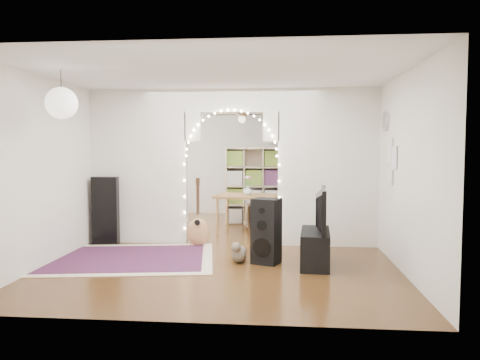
# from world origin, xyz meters

# --- Properties ---
(floor) EXTENTS (7.50, 7.50, 0.00)m
(floor) POSITION_xyz_m (0.00, 0.00, 0.00)
(floor) COLOR black
(floor) RESTS_ON ground
(ceiling) EXTENTS (5.00, 7.50, 0.02)m
(ceiling) POSITION_xyz_m (0.00, 0.00, 2.70)
(ceiling) COLOR white
(ceiling) RESTS_ON wall_back
(wall_back) EXTENTS (5.00, 0.02, 2.70)m
(wall_back) POSITION_xyz_m (0.00, 3.75, 1.35)
(wall_back) COLOR silver
(wall_back) RESTS_ON floor
(wall_front) EXTENTS (5.00, 0.02, 2.70)m
(wall_front) POSITION_xyz_m (0.00, -3.75, 1.35)
(wall_front) COLOR silver
(wall_front) RESTS_ON floor
(wall_left) EXTENTS (0.02, 7.50, 2.70)m
(wall_left) POSITION_xyz_m (-2.50, 0.00, 1.35)
(wall_left) COLOR silver
(wall_left) RESTS_ON floor
(wall_right) EXTENTS (0.02, 7.50, 2.70)m
(wall_right) POSITION_xyz_m (2.50, 0.00, 1.35)
(wall_right) COLOR silver
(wall_right) RESTS_ON floor
(divider_wall) EXTENTS (5.00, 0.20, 2.70)m
(divider_wall) POSITION_xyz_m (0.00, 0.00, 1.42)
(divider_wall) COLOR silver
(divider_wall) RESTS_ON floor
(fairy_lights) EXTENTS (1.64, 0.04, 1.60)m
(fairy_lights) POSITION_xyz_m (0.00, -0.13, 1.55)
(fairy_lights) COLOR #FFEABF
(fairy_lights) RESTS_ON divider_wall
(window) EXTENTS (0.04, 1.20, 1.40)m
(window) POSITION_xyz_m (-2.47, 1.80, 1.50)
(window) COLOR white
(window) RESTS_ON wall_left
(wall_clock) EXTENTS (0.03, 0.31, 0.31)m
(wall_clock) POSITION_xyz_m (2.48, -0.60, 2.10)
(wall_clock) COLOR white
(wall_clock) RESTS_ON wall_right
(picture_frames) EXTENTS (0.02, 0.50, 0.70)m
(picture_frames) POSITION_xyz_m (2.48, -1.00, 1.50)
(picture_frames) COLOR white
(picture_frames) RESTS_ON wall_right
(paper_lantern) EXTENTS (0.40, 0.40, 0.40)m
(paper_lantern) POSITION_xyz_m (-1.90, -2.40, 2.25)
(paper_lantern) COLOR white
(paper_lantern) RESTS_ON ceiling
(ceiling_fan) EXTENTS (1.10, 1.10, 0.30)m
(ceiling_fan) POSITION_xyz_m (0.00, 2.00, 2.40)
(ceiling_fan) COLOR #A87838
(ceiling_fan) RESTS_ON ceiling
(area_rug) EXTENTS (2.99, 2.41, 0.02)m
(area_rug) POSITION_xyz_m (-1.54, -1.27, 0.01)
(area_rug) COLOR maroon
(area_rug) RESTS_ON floor
(guitar_case) EXTENTS (0.46, 0.16, 1.18)m
(guitar_case) POSITION_xyz_m (-2.20, -0.25, 0.59)
(guitar_case) COLOR black
(guitar_case) RESTS_ON floor
(acoustic_guitar) EXTENTS (0.42, 0.24, 0.99)m
(acoustic_guitar) POSITION_xyz_m (-0.56, -0.25, 0.43)
(acoustic_guitar) COLOR tan
(acoustic_guitar) RESTS_ON floor
(tabby_cat) EXTENTS (0.30, 0.53, 0.35)m
(tabby_cat) POSITION_xyz_m (0.24, -1.34, 0.14)
(tabby_cat) COLOR brown
(tabby_cat) RESTS_ON floor
(floor_speaker) EXTENTS (0.46, 0.43, 0.95)m
(floor_speaker) POSITION_xyz_m (0.65, -1.36, 0.47)
(floor_speaker) COLOR black
(floor_speaker) RESTS_ON floor
(media_console) EXTENTS (0.47, 1.03, 0.50)m
(media_console) POSITION_xyz_m (1.35, -1.40, 0.25)
(media_console) COLOR black
(media_console) RESTS_ON floor
(tv) EXTENTS (0.22, 1.08, 0.62)m
(tv) POSITION_xyz_m (1.35, -1.40, 0.81)
(tv) COLOR black
(tv) RESTS_ON media_console
(bookcase) EXTENTS (1.70, 0.69, 1.70)m
(bookcase) POSITION_xyz_m (0.46, 2.15, 0.85)
(bookcase) COLOR #C0AB8B
(bookcase) RESTS_ON floor
(dining_table) EXTENTS (1.33, 1.01, 0.76)m
(dining_table) POSITION_xyz_m (0.19, 1.07, 0.68)
(dining_table) COLOR brown
(dining_table) RESTS_ON floor
(flower_vase) EXTENTS (0.21, 0.21, 0.19)m
(flower_vase) POSITION_xyz_m (0.19, 1.07, 0.85)
(flower_vase) COLOR white
(flower_vase) RESTS_ON dining_table
(dining_chair_left) EXTENTS (0.67, 0.68, 0.52)m
(dining_chair_left) POSITION_xyz_m (0.39, 1.57, 0.26)
(dining_chair_left) COLOR #493A24
(dining_chair_left) RESTS_ON floor
(dining_chair_right) EXTENTS (0.64, 0.65, 0.46)m
(dining_chair_right) POSITION_xyz_m (-0.08, 2.85, 0.23)
(dining_chair_right) COLOR #493A24
(dining_chair_right) RESTS_ON floor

